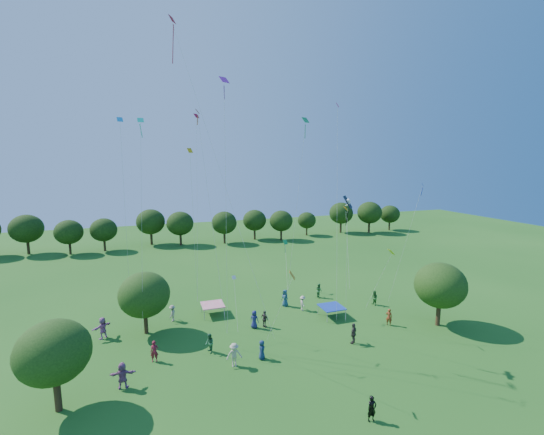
{
  "coord_description": "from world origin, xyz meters",
  "views": [
    {
      "loc": [
        -9.09,
        -12.47,
        15.32
      ],
      "look_at": [
        0.0,
        14.0,
        11.0
      ],
      "focal_mm": 24.0,
      "sensor_mm": 36.0,
      "label": 1
    }
  ],
  "objects_px": {
    "near_tree_west": "(53,352)",
    "red_high_kite": "(192,86)",
    "near_tree_east": "(440,285)",
    "tent_blue": "(332,307)",
    "pirate_kite": "(348,204)",
    "tent_red_stripe": "(213,305)",
    "near_tree_north": "(144,295)",
    "man_in_black": "(372,409)"
  },
  "relations": [
    {
      "from": "near_tree_east",
      "to": "red_high_kite",
      "type": "xyz_separation_m",
      "value": [
        -21.46,
        5.97,
        17.52
      ]
    },
    {
      "from": "near_tree_east",
      "to": "near_tree_north",
      "type": "bearing_deg",
      "value": 164.49
    },
    {
      "from": "near_tree_west",
      "to": "red_high_kite",
      "type": "relative_size",
      "value": 0.23
    },
    {
      "from": "pirate_kite",
      "to": "near_tree_north",
      "type": "bearing_deg",
      "value": 152.93
    },
    {
      "from": "tent_blue",
      "to": "near_tree_north",
      "type": "bearing_deg",
      "value": 172.41
    },
    {
      "from": "near_tree_east",
      "to": "tent_blue",
      "type": "relative_size",
      "value": 2.74
    },
    {
      "from": "near_tree_north",
      "to": "tent_blue",
      "type": "height_order",
      "value": "near_tree_north"
    },
    {
      "from": "near_tree_west",
      "to": "tent_red_stripe",
      "type": "height_order",
      "value": "near_tree_west"
    },
    {
      "from": "near_tree_west",
      "to": "near_tree_east",
      "type": "height_order",
      "value": "near_tree_east"
    },
    {
      "from": "tent_blue",
      "to": "red_high_kite",
      "type": "bearing_deg",
      "value": 175.3
    },
    {
      "from": "red_high_kite",
      "to": "pirate_kite",
      "type": "bearing_deg",
      "value": -31.42
    },
    {
      "from": "near_tree_west",
      "to": "man_in_black",
      "type": "bearing_deg",
      "value": -21.77
    },
    {
      "from": "pirate_kite",
      "to": "near_tree_east",
      "type": "bearing_deg",
      "value": 3.93
    },
    {
      "from": "tent_red_stripe",
      "to": "man_in_black",
      "type": "distance_m",
      "value": 19.36
    },
    {
      "from": "tent_red_stripe",
      "to": "pirate_kite",
      "type": "distance_m",
      "value": 17.47
    },
    {
      "from": "tent_red_stripe",
      "to": "near_tree_north",
      "type": "bearing_deg",
      "value": -162.02
    },
    {
      "from": "near_tree_east",
      "to": "man_in_black",
      "type": "xyz_separation_m",
      "value": [
        -13.39,
        -8.99,
        -3.13
      ]
    },
    {
      "from": "pirate_kite",
      "to": "red_high_kite",
      "type": "xyz_separation_m",
      "value": [
        -10.95,
        6.69,
        9.45
      ]
    },
    {
      "from": "near_tree_west",
      "to": "tent_red_stripe",
      "type": "relative_size",
      "value": 2.65
    },
    {
      "from": "tent_blue",
      "to": "near_tree_east",
      "type": "bearing_deg",
      "value": -29.65
    },
    {
      "from": "near_tree_west",
      "to": "red_high_kite",
      "type": "bearing_deg",
      "value": 38.68
    },
    {
      "from": "tent_red_stripe",
      "to": "tent_blue",
      "type": "bearing_deg",
      "value": -21.61
    },
    {
      "from": "near_tree_east",
      "to": "tent_blue",
      "type": "xyz_separation_m",
      "value": [
        -8.63,
        4.91,
        -2.89
      ]
    },
    {
      "from": "near_tree_north",
      "to": "red_high_kite",
      "type": "distance_m",
      "value": 18.45
    },
    {
      "from": "near_tree_north",
      "to": "tent_red_stripe",
      "type": "distance_m",
      "value": 7.18
    },
    {
      "from": "near_tree_north",
      "to": "pirate_kite",
      "type": "relative_size",
      "value": 0.5
    },
    {
      "from": "near_tree_north",
      "to": "red_high_kite",
      "type": "bearing_deg",
      "value": -15.36
    },
    {
      "from": "man_in_black",
      "to": "near_tree_east",
      "type": "bearing_deg",
      "value": 34.12
    },
    {
      "from": "near_tree_east",
      "to": "tent_blue",
      "type": "distance_m",
      "value": 10.34
    },
    {
      "from": "tent_red_stripe",
      "to": "tent_blue",
      "type": "height_order",
      "value": "same"
    },
    {
      "from": "near_tree_east",
      "to": "man_in_black",
      "type": "bearing_deg",
      "value": -146.12
    },
    {
      "from": "near_tree_east",
      "to": "tent_blue",
      "type": "height_order",
      "value": "near_tree_east"
    },
    {
      "from": "near_tree_west",
      "to": "pirate_kite",
      "type": "height_order",
      "value": "pirate_kite"
    },
    {
      "from": "tent_blue",
      "to": "man_in_black",
      "type": "relative_size",
      "value": 1.38
    },
    {
      "from": "pirate_kite",
      "to": "tent_red_stripe",
      "type": "bearing_deg",
      "value": 132.55
    },
    {
      "from": "near_tree_north",
      "to": "tent_red_stripe",
      "type": "bearing_deg",
      "value": 17.98
    },
    {
      "from": "near_tree_west",
      "to": "pirate_kite",
      "type": "distance_m",
      "value": 22.3
    },
    {
      "from": "man_in_black",
      "to": "red_high_kite",
      "type": "bearing_deg",
      "value": 118.59
    },
    {
      "from": "near_tree_east",
      "to": "tent_red_stripe",
      "type": "distance_m",
      "value": 21.99
    },
    {
      "from": "man_in_black",
      "to": "pirate_kite",
      "type": "bearing_deg",
      "value": 71.04
    },
    {
      "from": "near_tree_east",
      "to": "near_tree_west",
      "type": "bearing_deg",
      "value": -176.59
    },
    {
      "from": "man_in_black",
      "to": "pirate_kite",
      "type": "relative_size",
      "value": 0.14
    }
  ]
}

